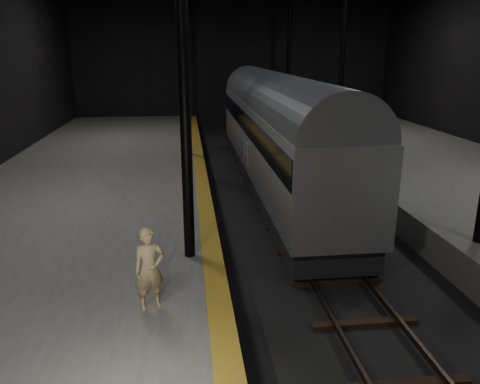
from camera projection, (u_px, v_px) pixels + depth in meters
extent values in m
plane|color=black|center=(300.00, 228.00, 16.07)|extent=(44.00, 44.00, 0.00)
cube|color=#51514F|center=(74.00, 223.00, 15.09)|extent=(9.00, 43.80, 1.00)
cube|color=olive|center=(205.00, 204.00, 15.41)|extent=(0.50, 43.80, 0.01)
cube|color=#3F3328|center=(280.00, 224.00, 15.94)|extent=(0.08, 43.00, 0.14)
cube|color=#3F3328|center=(321.00, 223.00, 16.10)|extent=(0.08, 43.00, 0.14)
cube|color=black|center=(300.00, 226.00, 16.05)|extent=(2.40, 42.00, 0.12)
cylinder|color=black|center=(183.00, 43.00, 10.10)|extent=(0.26, 0.26, 10.00)
cylinder|color=black|center=(183.00, 47.00, 21.50)|extent=(0.26, 0.26, 10.00)
cylinder|color=black|center=(343.00, 47.00, 22.34)|extent=(0.26, 0.26, 10.00)
cylinder|color=black|center=(183.00, 48.00, 32.91)|extent=(0.26, 0.26, 10.00)
cylinder|color=black|center=(289.00, 48.00, 33.75)|extent=(0.26, 0.26, 10.00)
cube|color=#999BA0|center=(276.00, 137.00, 19.94)|extent=(2.64, 18.22, 2.73)
cube|color=black|center=(275.00, 175.00, 20.44)|extent=(2.41, 17.85, 0.77)
cube|color=black|center=(276.00, 122.00, 19.76)|extent=(2.70, 17.94, 0.82)
cylinder|color=slate|center=(276.00, 104.00, 19.55)|extent=(2.59, 18.03, 2.59)
cube|color=black|center=(313.00, 238.00, 14.48)|extent=(1.64, 2.00, 0.32)
cube|color=black|center=(254.00, 153.00, 26.60)|extent=(1.64, 2.00, 0.32)
cube|color=silver|center=(247.00, 154.00, 19.09)|extent=(0.04, 0.68, 0.96)
cube|color=silver|center=(244.00, 149.00, 20.13)|extent=(0.04, 0.68, 0.96)
cylinder|color=maroon|center=(246.00, 159.00, 19.31)|extent=(0.03, 0.24, 0.24)
cylinder|color=maroon|center=(243.00, 153.00, 20.35)|extent=(0.03, 0.24, 0.24)
imported|color=tan|center=(149.00, 269.00, 8.98)|extent=(0.70, 0.57, 1.66)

